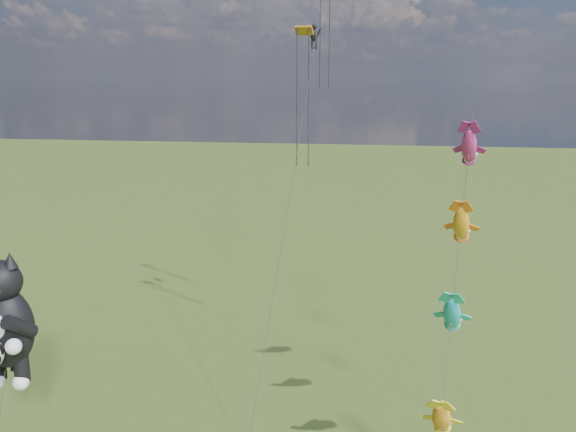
# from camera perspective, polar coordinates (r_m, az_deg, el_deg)

# --- Properties ---
(cat_kite_rig) EXTENTS (2.81, 4.28, 10.81)m
(cat_kite_rig) POSITION_cam_1_polar(r_m,az_deg,el_deg) (30.17, -24.08, -8.55)
(cat_kite_rig) COLOR brown
(cat_kite_rig) RESTS_ON ground
(fish_windsock_rig) EXTENTS (2.83, 15.77, 17.40)m
(fish_windsock_rig) POSITION_cam_1_polar(r_m,az_deg,el_deg) (29.00, 14.76, -4.56)
(fish_windsock_rig) COLOR brown
(fish_windsock_rig) RESTS_ON ground
(parafoil_rig) EXTENTS (2.47, 17.50, 25.32)m
(parafoil_rig) POSITION_cam_1_polar(r_m,az_deg,el_deg) (42.40, 2.20, 14.94)
(parafoil_rig) COLOR brown
(parafoil_rig) RESTS_ON ground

